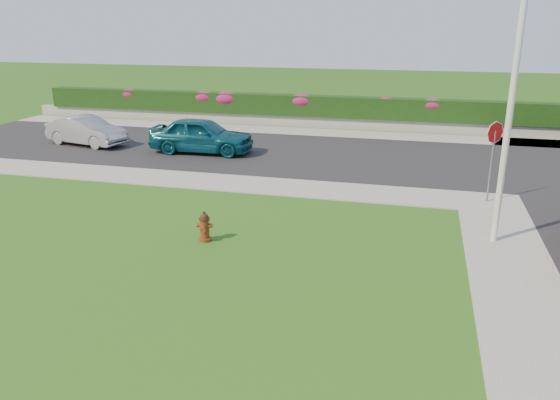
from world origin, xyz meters
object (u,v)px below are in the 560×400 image
(fire_hydrant, at_px, (205,227))
(sedan_silver, at_px, (86,131))
(stop_sign, at_px, (494,143))
(utility_pole, at_px, (509,117))
(sedan_teal, at_px, (202,135))

(fire_hydrant, relative_size, sedan_silver, 0.20)
(sedan_silver, relative_size, stop_sign, 1.52)
(utility_pole, height_order, stop_sign, utility_pole)
(utility_pole, distance_m, stop_sign, 3.69)
(fire_hydrant, relative_size, stop_sign, 0.31)
(utility_pole, bearing_deg, sedan_teal, 146.19)
(fire_hydrant, distance_m, sedan_teal, 10.18)
(sedan_teal, height_order, sedan_silver, sedan_teal)
(sedan_teal, xyz_separation_m, stop_sign, (11.40, -4.09, 1.13))
(sedan_teal, xyz_separation_m, utility_pole, (11.25, -7.53, 2.46))
(sedan_silver, bearing_deg, stop_sign, -91.21)
(sedan_silver, distance_m, utility_pole, 18.84)
(fire_hydrant, distance_m, utility_pole, 8.07)
(sedan_teal, distance_m, sedan_silver, 5.77)
(sedan_silver, xyz_separation_m, utility_pole, (17.02, -7.66, 2.57))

